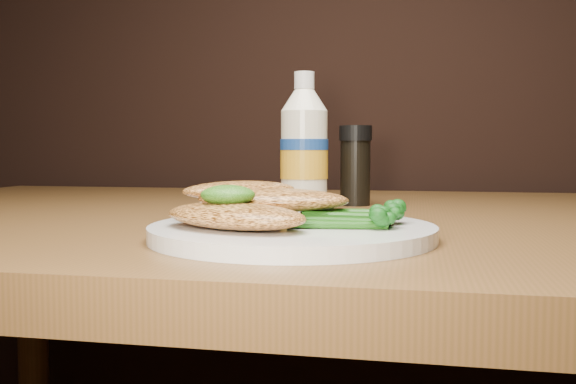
# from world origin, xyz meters

# --- Properties ---
(plate) EXTENTS (0.24, 0.24, 0.01)m
(plate) POSITION_xyz_m (0.08, 0.82, 0.76)
(plate) COLOR white
(plate) RESTS_ON dining_table
(chicken_front) EXTENTS (0.15, 0.12, 0.02)m
(chicken_front) POSITION_xyz_m (0.04, 0.79, 0.77)
(chicken_front) COLOR #D78D44
(chicken_front) RESTS_ON plate
(chicken_mid) EXTENTS (0.13, 0.07, 0.02)m
(chicken_mid) POSITION_xyz_m (0.06, 0.84, 0.78)
(chicken_mid) COLOR #D78D44
(chicken_mid) RESTS_ON plate
(chicken_back) EXTENTS (0.12, 0.12, 0.02)m
(chicken_back) POSITION_xyz_m (0.03, 0.86, 0.79)
(chicken_back) COLOR #D78D44
(chicken_back) RESTS_ON plate
(pesto_front) EXTENTS (0.04, 0.04, 0.02)m
(pesto_front) POSITION_xyz_m (0.04, 0.80, 0.79)
(pesto_front) COLOR #0F3307
(pesto_front) RESTS_ON chicken_front
(broccolini_bundle) EXTENTS (0.14, 0.11, 0.02)m
(broccolini_bundle) POSITION_xyz_m (0.13, 0.83, 0.77)
(broccolini_bundle) COLOR #1A4F11
(broccolini_bundle) RESTS_ON plate
(mayo_bottle) EXTENTS (0.07, 0.07, 0.17)m
(mayo_bottle) POSITION_xyz_m (0.04, 1.10, 0.84)
(mayo_bottle) COLOR white
(mayo_bottle) RESTS_ON dining_table
(pepper_grinder) EXTENTS (0.05, 0.05, 0.11)m
(pepper_grinder) POSITION_xyz_m (0.10, 1.15, 0.80)
(pepper_grinder) COLOR black
(pepper_grinder) RESTS_ON dining_table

